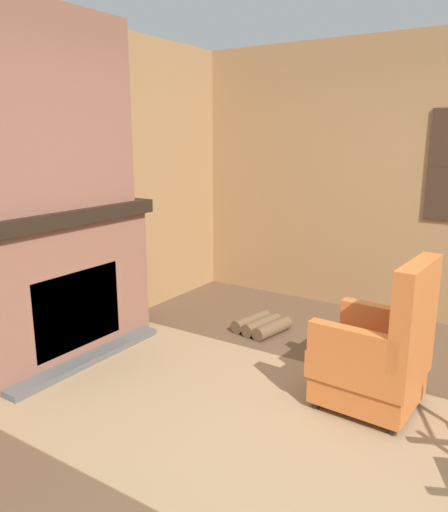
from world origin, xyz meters
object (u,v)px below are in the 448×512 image
Objects in this scene: armchair at (377,356)px; storage_case at (63,197)px; oil_lamp_vase at (16,199)px; firewood_stack at (262,325)px.

armchair is 3.79× the size of storage_case.
oil_lamp_vase is 0.42m from storage_case.
storage_case is (0.00, 0.42, -0.03)m from oil_lamp_vase.
oil_lamp_vase is at bearing -125.11° from firewood_stack.
firewood_stack is 1.83× the size of storage_case.
firewood_stack is 2.05m from storage_case.
storage_case reaches higher than armchair.
firewood_stack is at bearing -27.98° from armchair.
oil_lamp_vase is at bearing -90.01° from storage_case.
oil_lamp_vase reaches higher than storage_case.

